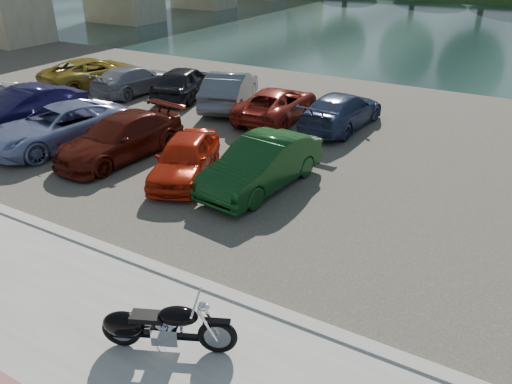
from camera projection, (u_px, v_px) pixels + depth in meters
ground at (128, 347)px, 8.69m from camera, size 200.00×200.00×0.00m
kerb at (196, 283)px, 10.21m from camera, size 60.00×0.30×0.14m
parking_lot at (350, 146)px, 17.21m from camera, size 60.00×18.00×0.04m
river at (478, 31)px, 39.69m from camera, size 120.00×40.00×0.00m
motorcycle at (156, 326)px, 8.36m from camera, size 2.19×1.17×1.05m
car_1 at (24, 110)px, 18.24m from camera, size 2.12×4.83×1.54m
car_2 at (59, 126)px, 16.94m from camera, size 3.23×5.31×1.38m
car_3 at (120, 137)px, 16.02m from camera, size 2.28×4.75×1.34m
car_4 at (185, 158)px, 14.60m from camera, size 2.74×4.01×1.27m
car_5 at (262, 164)px, 14.00m from camera, size 1.98×4.44×1.42m
car_6 at (93, 72)px, 23.91m from camera, size 3.16×5.28×1.37m
car_7 at (134, 80)px, 22.89m from camera, size 2.05×4.44×1.26m
car_8 at (185, 82)px, 22.17m from camera, size 2.54×4.45×1.43m
car_9 at (230, 89)px, 20.96m from camera, size 2.99×4.82×1.50m
car_10 at (277, 104)px, 19.50m from camera, size 2.34×4.62×1.25m
car_11 at (341, 110)px, 18.63m from camera, size 2.14×4.61×1.31m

